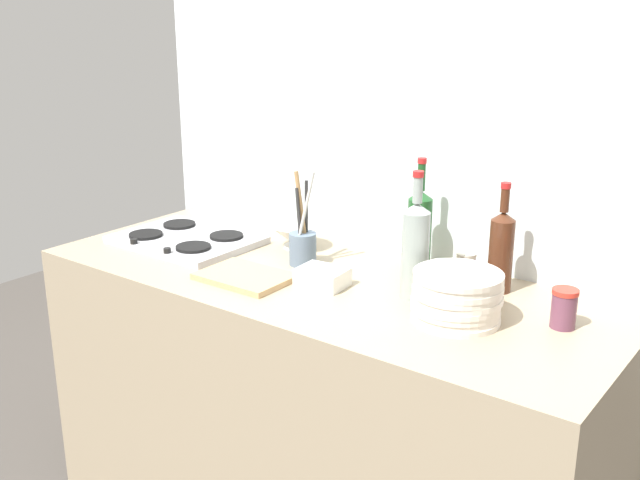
{
  "coord_description": "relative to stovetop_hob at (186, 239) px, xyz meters",
  "views": [
    {
      "loc": [
        1.27,
        -1.69,
        1.69
      ],
      "look_at": [
        0.0,
        0.0,
        1.02
      ],
      "focal_mm": 42.12,
      "sensor_mm": 36.0,
      "label": 1
    }
  ],
  "objects": [
    {
      "name": "counter_block",
      "position": [
        0.57,
        0.0,
        -0.46
      ],
      "size": [
        1.8,
        0.7,
        0.9
      ],
      "primitive_type": "cube",
      "color": "tan",
      "rests_on": "ground"
    },
    {
      "name": "condiment_jar_spare",
      "position": [
        0.93,
        0.25,
        0.03
      ],
      "size": [
        0.06,
        0.06,
        0.08
      ],
      "color": "#66384C",
      "rests_on": "counter_block"
    },
    {
      "name": "mixing_bowl",
      "position": [
        0.33,
        0.18,
        0.03
      ],
      "size": [
        0.17,
        0.17,
        0.08
      ],
      "color": "white",
      "rests_on": "counter_block"
    },
    {
      "name": "stovetop_hob",
      "position": [
        0.0,
        0.0,
        0.0
      ],
      "size": [
        0.46,
        0.34,
        0.04
      ],
      "color": "#B2B2B7",
      "rests_on": "counter_block"
    },
    {
      "name": "wine_bottle_leftmost",
      "position": [
        1.04,
        0.23,
        0.11
      ],
      "size": [
        0.07,
        0.07,
        0.32
      ],
      "color": "#472314",
      "rests_on": "counter_block"
    },
    {
      "name": "condiment_jar_rear",
      "position": [
        1.28,
        0.09,
        0.04
      ],
      "size": [
        0.07,
        0.07,
        0.1
      ],
      "color": "#66384C",
      "rests_on": "counter_block"
    },
    {
      "name": "condiment_jar_front",
      "position": [
        0.89,
        0.17,
        0.02
      ],
      "size": [
        0.07,
        0.07,
        0.07
      ],
      "color": "#C64C2D",
      "rests_on": "counter_block"
    },
    {
      "name": "cutting_board",
      "position": [
        0.4,
        -0.14,
        -0.01
      ],
      "size": [
        0.27,
        0.2,
        0.02
      ],
      "primitive_type": "cube",
      "rotation": [
        0.0,
        0.0,
        0.01
      ],
      "color": "tan",
      "rests_on": "counter_block"
    },
    {
      "name": "wine_bottle_mid_left",
      "position": [
        0.77,
        0.25,
        0.12
      ],
      "size": [
        0.07,
        0.07,
        0.35
      ],
      "color": "#19471E",
      "rests_on": "counter_block"
    },
    {
      "name": "wine_bottle_mid_right",
      "position": [
        0.87,
        0.04,
        0.13
      ],
      "size": [
        0.08,
        0.08,
        0.36
      ],
      "color": "gray",
      "rests_on": "counter_block"
    },
    {
      "name": "utensil_crock",
      "position": [
        0.45,
        0.07,
        0.05
      ],
      "size": [
        0.09,
        0.09,
        0.3
      ],
      "color": "slate",
      "rests_on": "counter_block"
    },
    {
      "name": "backsplash_panel",
      "position": [
        0.57,
        0.38,
        0.24
      ],
      "size": [
        1.9,
        0.06,
        2.31
      ],
      "primitive_type": "cube",
      "color": "silver",
      "rests_on": "ground"
    },
    {
      "name": "butter_dish",
      "position": [
        0.62,
        -0.04,
        0.01
      ],
      "size": [
        0.15,
        0.12,
        0.05
      ],
      "primitive_type": "cube",
      "rotation": [
        0.0,
        0.0,
        0.08
      ],
      "color": "white",
      "rests_on": "counter_block"
    },
    {
      "name": "plate_stack",
      "position": [
        1.04,
        -0.04,
        0.05
      ],
      "size": [
        0.24,
        0.24,
        0.13
      ],
      "color": "silver",
      "rests_on": "counter_block"
    }
  ]
}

